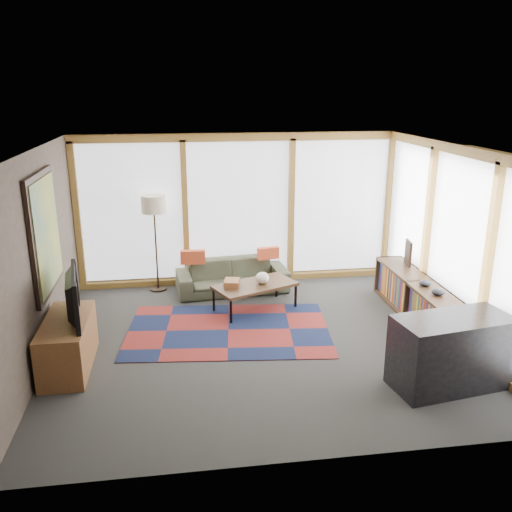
{
  "coord_description": "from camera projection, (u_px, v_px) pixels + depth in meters",
  "views": [
    {
      "loc": [
        -1.02,
        -6.62,
        3.32
      ],
      "look_at": [
        0.0,
        0.4,
        1.1
      ],
      "focal_mm": 38.0,
      "sensor_mm": 36.0,
      "label": 1
    }
  ],
  "objects": [
    {
      "name": "ground",
      "position": [
        260.0,
        342.0,
        7.38
      ],
      "size": [
        5.5,
        5.5,
        0.0
      ],
      "primitive_type": "plane",
      "color": "#2A2A28",
      "rests_on": "ground"
    },
    {
      "name": "room_envelope",
      "position": [
        289.0,
        221.0,
        7.52
      ],
      "size": [
        5.52,
        5.02,
        2.62
      ],
      "color": "#3B332B",
      "rests_on": "ground"
    },
    {
      "name": "rug",
      "position": [
        228.0,
        330.0,
        7.72
      ],
      "size": [
        3.02,
        2.12,
        0.01
      ],
      "primitive_type": "cube",
      "rotation": [
        0.0,
        0.0,
        -0.11
      ],
      "color": "maroon",
      "rests_on": "ground"
    },
    {
      "name": "sofa",
      "position": [
        232.0,
        276.0,
        9.12
      ],
      "size": [
        1.9,
        0.89,
        0.54
      ],
      "primitive_type": "imported",
      "rotation": [
        0.0,
        0.0,
        0.09
      ],
      "color": "#383E2C",
      "rests_on": "ground"
    },
    {
      "name": "pillow_left",
      "position": [
        193.0,
        257.0,
        8.88
      ],
      "size": [
        0.41,
        0.14,
        0.22
      ],
      "primitive_type": "cube",
      "rotation": [
        0.0,
        0.0,
        -0.05
      ],
      "color": "#BD4525",
      "rests_on": "sofa"
    },
    {
      "name": "pillow_right",
      "position": [
        268.0,
        253.0,
        9.13
      ],
      "size": [
        0.38,
        0.18,
        0.2
      ],
      "primitive_type": "cube",
      "rotation": [
        0.0,
        0.0,
        0.19
      ],
      "color": "#BD4525",
      "rests_on": "sofa"
    },
    {
      "name": "floor_lamp",
      "position": [
        156.0,
        244.0,
        9.04
      ],
      "size": [
        0.41,
        0.41,
        1.64
      ],
      "primitive_type": null,
      "color": "#2F2116",
      "rests_on": "ground"
    },
    {
      "name": "coffee_table",
      "position": [
        255.0,
        297.0,
        8.4
      ],
      "size": [
        1.39,
        1.07,
        0.41
      ],
      "primitive_type": null,
      "rotation": [
        0.0,
        0.0,
        0.41
      ],
      "color": "#332313",
      "rests_on": "ground"
    },
    {
      "name": "book_stack",
      "position": [
        232.0,
        283.0,
        8.26
      ],
      "size": [
        0.28,
        0.32,
        0.09
      ],
      "primitive_type": "cube",
      "rotation": [
        0.0,
        0.0,
        -0.2
      ],
      "color": "brown",
      "rests_on": "coffee_table"
    },
    {
      "name": "vase",
      "position": [
        262.0,
        278.0,
        8.34
      ],
      "size": [
        0.25,
        0.25,
        0.18
      ],
      "primitive_type": "ellipsoid",
      "rotation": [
        0.0,
        0.0,
        -0.18
      ],
      "color": "silver",
      "rests_on": "coffee_table"
    },
    {
      "name": "bookshelf",
      "position": [
        418.0,
        300.0,
        8.01
      ],
      "size": [
        0.44,
        2.43,
        0.61
      ],
      "primitive_type": null,
      "color": "#332313",
      "rests_on": "ground"
    },
    {
      "name": "bowl_a",
      "position": [
        438.0,
        292.0,
        7.37
      ],
      "size": [
        0.2,
        0.2,
        0.09
      ],
      "primitive_type": "ellipsoid",
      "rotation": [
        0.0,
        0.0,
        -0.11
      ],
      "color": "black",
      "rests_on": "bookshelf"
    },
    {
      "name": "bowl_b",
      "position": [
        425.0,
        283.0,
        7.7
      ],
      "size": [
        0.19,
        0.19,
        0.09
      ],
      "primitive_type": "ellipsoid",
      "rotation": [
        0.0,
        0.0,
        -0.12
      ],
      "color": "black",
      "rests_on": "bookshelf"
    },
    {
      "name": "shelf_picture",
      "position": [
        408.0,
        253.0,
        8.58
      ],
      "size": [
        0.09,
        0.3,
        0.39
      ],
      "primitive_type": "cube",
      "rotation": [
        0.0,
        0.0,
        -0.16
      ],
      "color": "black",
      "rests_on": "bookshelf"
    },
    {
      "name": "tv_console",
      "position": [
        68.0,
        344.0,
        6.62
      ],
      "size": [
        0.53,
        1.26,
        0.63
      ],
      "primitive_type": "cube",
      "color": "brown",
      "rests_on": "ground"
    },
    {
      "name": "television",
      "position": [
        66.0,
        296.0,
        6.45
      ],
      "size": [
        0.32,
        1.06,
        0.6
      ],
      "primitive_type": "imported",
      "rotation": [
        0.0,
        0.0,
        1.74
      ],
      "color": "black",
      "rests_on": "tv_console"
    },
    {
      "name": "bar_counter",
      "position": [
        451.0,
        352.0,
        6.18
      ],
      "size": [
        1.42,
        0.82,
        0.85
      ],
      "primitive_type": "cube",
      "rotation": [
        0.0,
        0.0,
        0.16
      ],
      "color": "black",
      "rests_on": "ground"
    }
  ]
}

